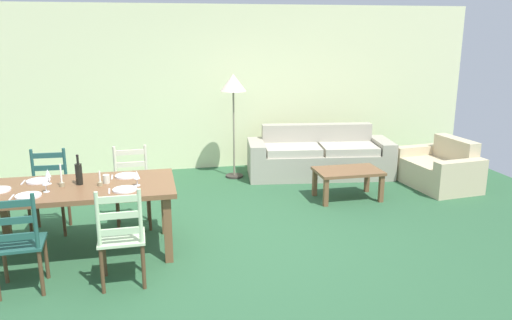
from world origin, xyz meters
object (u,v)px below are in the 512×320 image
wine_glass_near_left (45,181)px  armchair_upholstered (441,170)px  wine_glass_far_left (48,174)px  standing_lamp (233,89)px  wine_bottle (79,173)px  coffee_cup_primary (106,179)px  coffee_table (348,174)px  dining_table (81,194)px  dining_chair_far_right (132,187)px  dining_chair_near_left (18,243)px  couch (319,158)px  wine_glass_near_right (137,175)px  dining_chair_near_right (121,237)px  dining_chair_far_left (49,191)px

wine_glass_near_left → armchair_upholstered: 5.54m
wine_glass_far_left → standing_lamp: size_ratio=0.10×
wine_bottle → coffee_cup_primary: bearing=-2.7°
coffee_table → coffee_cup_primary: bearing=-161.5°
dining_table → armchair_upholstered: bearing=15.1°
wine_glass_far_left → standing_lamp: bearing=44.9°
coffee_table → wine_glass_far_left: bearing=-165.7°
dining_chair_far_right → coffee_table: size_ratio=1.07×
dining_chair_near_left → wine_glass_near_left: 0.72m
couch → armchair_upholstered: bearing=-30.8°
dining_chair_near_left → standing_lamp: standing_lamp is taller
wine_bottle → wine_glass_far_left: wine_bottle is taller
wine_bottle → wine_glass_near_right: bearing=-16.7°
wine_bottle → coffee_cup_primary: 0.28m
coffee_table → dining_chair_near_left: bearing=-154.8°
armchair_upholstered → dining_chair_near_right: bearing=-155.0°
wine_glass_far_left → armchair_upholstered: 5.50m
wine_bottle → wine_glass_near_left: size_ratio=1.96×
dining_chair_near_right → coffee_table: size_ratio=1.07×
couch → dining_chair_far_right: bearing=-151.4°
dining_chair_near_left → dining_table: bearing=57.1°
armchair_upholstered → coffee_table: bearing=-170.9°
dining_chair_far_right → dining_chair_near_left: bearing=-123.5°
wine_bottle → couch: 4.12m
dining_chair_far_left → wine_glass_near_left: bearing=-80.6°
dining_table → dining_chair_near_left: size_ratio=1.98×
dining_chair_near_left → couch: bearing=38.1°
dining_chair_far_left → wine_glass_near_left: size_ratio=5.96×
dining_chair_far_right → standing_lamp: (1.55, 1.77, 0.93)m
wine_glass_far_left → coffee_cup_primary: size_ratio=1.79×
coffee_table → standing_lamp: size_ratio=0.55×
wine_glass_near_left → wine_glass_near_right: bearing=1.3°
dining_chair_far_left → armchair_upholstered: bearing=6.0°
dining_chair_near_left → standing_lamp: (2.50, 3.21, 0.93)m
wine_bottle → dining_chair_near_left: bearing=-120.4°
dining_table → coffee_table: size_ratio=2.11×
wine_glass_near_right → armchair_upholstered: (4.43, 1.46, -0.61)m
dining_chair_near_left → wine_glass_far_left: 0.96m
wine_glass_near_right → wine_glass_far_left: bearing=164.0°
standing_lamp → dining_chair_near_left: bearing=-127.9°
wine_glass_far_left → standing_lamp: 3.38m
dining_chair_near_left → coffee_table: dining_chair_near_left is taller
dining_chair_near_left → wine_glass_far_left: (0.14, 0.86, 0.38)m
dining_chair_near_right → standing_lamp: standing_lamp is taller
dining_chair_near_right → standing_lamp: bearing=63.7°
dining_table → wine_glass_near_right: bearing=-11.8°
dining_chair_far_left → wine_glass_near_left: dining_chair_far_left is taller
dining_table → armchair_upholstered: (5.00, 1.35, -0.41)m
wine_glass_far_left → coffee_table: 3.87m
dining_chair_far_left → dining_chair_far_right: same height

